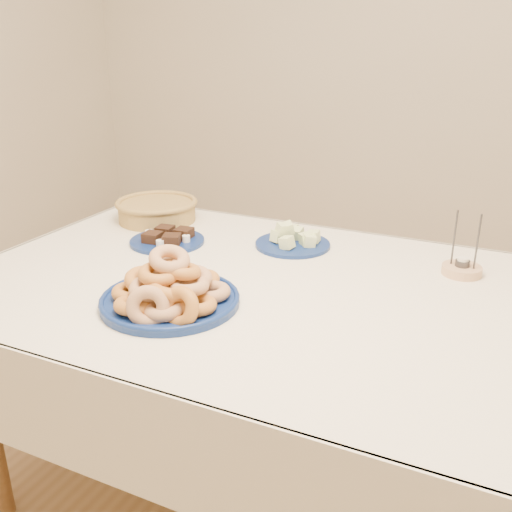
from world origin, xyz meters
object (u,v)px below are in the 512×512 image
Objects in this scene: brownie_plate at (167,239)px; wicker_basket at (157,209)px; dining_table at (264,318)px; donut_platter at (169,290)px; melon_plate at (293,240)px; candle_holder at (462,269)px.

wicker_basket is at bearing 131.85° from brownie_plate.
dining_table is 0.31m from donut_platter.
melon_plate is (0.12, 0.54, -0.02)m from donut_platter.
wicker_basket is (-0.44, 0.58, 0.00)m from donut_platter.
donut_platter reaches higher than melon_plate.
donut_platter is (-0.16, -0.22, 0.15)m from dining_table.
candle_holder reaches higher than melon_plate.
wicker_basket is at bearing 126.89° from donut_platter.
donut_platter is at bearing -53.11° from wicker_basket.
dining_table is at bearing -147.95° from candle_holder.
candle_holder is at bearing 8.46° from brownie_plate.
donut_platter is at bearing -140.65° from candle_holder.
wicker_basket is 1.08m from candle_holder.
candle_holder is (0.52, -0.01, -0.00)m from melon_plate.
melon_plate is 0.56m from wicker_basket.
donut_platter is 1.43× the size of melon_plate.
brownie_plate is 0.92m from candle_holder.
wicker_basket is at bearing 177.10° from candle_holder.
dining_table is at bearing -82.71° from melon_plate.
donut_platter is 0.55m from melon_plate.
melon_plate is at bearing -4.12° from wicker_basket.
wicker_basket reaches higher than brownie_plate.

